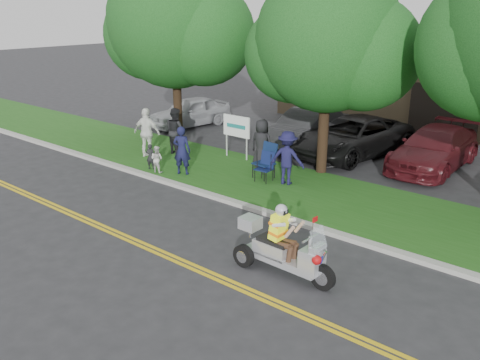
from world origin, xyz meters
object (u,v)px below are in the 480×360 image
Objects in this scene: spectator_adult_left at (182,150)px; lawn_chair_b at (267,158)px; lawn_chair_a at (266,165)px; parked_car_far_left at (190,112)px; parked_car_left at (306,128)px; parked_car_mid at (352,137)px; spectator_adult_mid at (176,131)px; trike_scooter at (281,249)px; parked_car_right at (435,148)px; spectator_adult_right at (147,133)px.

lawn_chair_b is at bearing -173.44° from spectator_adult_left.
lawn_chair_a is 2.96m from spectator_adult_left.
parked_car_left is (6.43, 0.42, 0.06)m from parked_car_far_left.
lawn_chair_a is 4.89m from parked_car_mid.
lawn_chair_b is at bearing -168.94° from spectator_adult_mid.
lawn_chair_b is at bearing 131.48° from trike_scooter.
parked_car_far_left is at bearing -39.10° from spectator_adult_mid.
spectator_adult_mid is 0.33× the size of parked_car_mid.
spectator_adult_mid is 5.26m from parked_car_far_left.
spectator_adult_left reaches higher than parked_car_far_left.
parked_car_mid reaches higher than parked_car_far_left.
spectator_adult_left is at bearing -140.35° from lawn_chair_b.
parked_car_right is (6.35, 6.58, -0.21)m from spectator_adult_left.
lawn_chair_b is at bearing 118.82° from lawn_chair_a.
trike_scooter is at bearing -61.09° from parked_car_mid.
spectator_adult_mid reaches higher than parked_car_mid.
lawn_chair_b is 6.34m from parked_car_right.
lawn_chair_a is 4.72m from spectator_adult_mid.
spectator_adult_right is at bearing -162.51° from lawn_chair_b.
spectator_adult_right is (-5.02, -0.94, 0.28)m from lawn_chair_b.
parked_car_right is (3.08, 0.45, -0.03)m from parked_car_mid.
lawn_chair_a is at bearing 179.70° from spectator_adult_left.
parked_car_far_left is 0.89× the size of parked_car_left.
lawn_chair_b is 4.51m from spectator_adult_mid.
parked_car_left is (1.09, 6.15, -0.17)m from spectator_adult_left.
parked_car_mid is at bearing 11.31° from parked_car_far_left.
spectator_adult_left reaches higher than trike_scooter.
spectator_adult_left is 0.89× the size of spectator_adult_right.
lawn_chair_b is 0.23× the size of parked_car_right.
spectator_adult_mid is 9.74m from parked_car_right.
parked_car_right is at bearing -162.89° from spectator_adult_right.
lawn_chair_b is at bearing -90.31° from parked_car_mid.
parked_car_left is (-5.45, 9.47, 0.21)m from trike_scooter.
parked_car_left is at bearing -126.21° from spectator_adult_left.
parked_car_mid is at bearing -2.67° from parked_car_left.
spectator_adult_mid is 0.36× the size of parked_car_right.
parked_car_far_left is (-7.80, 4.16, -0.06)m from lawn_chair_b.
parked_car_left reaches higher than parked_car_right.
spectator_adult_mid reaches higher than parked_car_left.
spectator_adult_right is 0.34× the size of parked_car_mid.
spectator_adult_left reaches higher than parked_car_right.
spectator_adult_left is 2.64m from spectator_adult_right.
trike_scooter reaches higher than parked_car_right.
parked_car_far_left is 0.83× the size of parked_car_right.
spectator_adult_right is 0.40× the size of parked_car_left.
lawn_chair_a is 0.19× the size of parked_car_right.
lawn_chair_a is at bearing -172.50° from spectator_adult_mid.
parked_car_far_left is (-3.30, 4.08, -0.30)m from spectator_adult_mid.
parked_car_far_left is (-11.88, 9.05, 0.15)m from trike_scooter.
trike_scooter is at bearing 161.90° from spectator_adult_mid.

